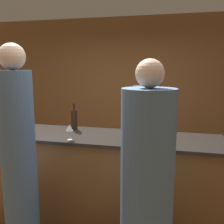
# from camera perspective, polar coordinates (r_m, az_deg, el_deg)

# --- Properties ---
(ground_plane) EXTENTS (14.00, 14.00, 0.00)m
(ground_plane) POSITION_cam_1_polar(r_m,az_deg,el_deg) (3.27, -4.22, -23.92)
(ground_plane) COLOR brown
(back_wall) EXTENTS (8.00, 0.06, 2.80)m
(back_wall) POSITION_cam_1_polar(r_m,az_deg,el_deg) (5.02, 3.67, 5.13)
(back_wall) COLOR brown
(back_wall) RESTS_ON ground_plane
(bar_counter) EXTENTS (2.84, 0.69, 1.09)m
(bar_counter) POSITION_cam_1_polar(r_m,az_deg,el_deg) (3.00, -4.36, -15.24)
(bar_counter) COLOR brown
(bar_counter) RESTS_ON ground_plane
(bartender) EXTENTS (0.35, 0.35, 1.80)m
(bartender) POSITION_cam_1_polar(r_m,az_deg,el_deg) (3.52, 7.43, -6.37)
(bartender) COLOR #2D2D33
(bartender) RESTS_ON ground_plane
(guest_0) EXTENTS (0.40, 0.40, 1.89)m
(guest_0) POSITION_cam_1_polar(r_m,az_deg,el_deg) (2.00, 7.94, -18.39)
(guest_0) COLOR #4C6B93
(guest_0) RESTS_ON ground_plane
(guest_1) EXTENTS (0.30, 0.30, 2.03)m
(guest_1) POSITION_cam_1_polar(r_m,az_deg,el_deg) (2.42, -20.45, -11.39)
(guest_1) COLOR #4C6B93
(guest_1) RESTS_ON ground_plane
(wine_bottle_0) EXTENTS (0.08, 0.08, 0.32)m
(wine_bottle_0) POSITION_cam_1_polar(r_m,az_deg,el_deg) (3.06, -8.62, -1.64)
(wine_bottle_0) COLOR black
(wine_bottle_0) RESTS_ON bar_counter
(wine_glass_0) EXTENTS (0.07, 0.07, 0.17)m
(wine_glass_0) POSITION_cam_1_polar(r_m,az_deg,el_deg) (2.61, -9.70, -3.63)
(wine_glass_0) COLOR silver
(wine_glass_0) RESTS_ON bar_counter
(wine_glass_1) EXTENTS (0.07, 0.07, 0.14)m
(wine_glass_1) POSITION_cam_1_polar(r_m,az_deg,el_deg) (2.54, 12.09, -4.61)
(wine_glass_1) COLOR silver
(wine_glass_1) RESTS_ON bar_counter
(wine_glass_2) EXTENTS (0.07, 0.07, 0.15)m
(wine_glass_2) POSITION_cam_1_polar(r_m,az_deg,el_deg) (3.09, -20.62, -2.30)
(wine_glass_2) COLOR silver
(wine_glass_2) RESTS_ON bar_counter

